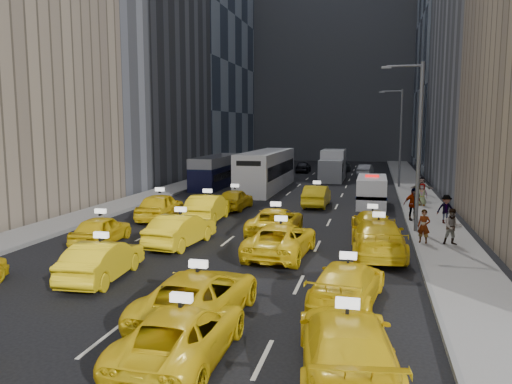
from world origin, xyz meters
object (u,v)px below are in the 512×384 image
city_bus (267,170)px  box_truck (333,165)px  double_decker (217,172)px  nypd_van (372,192)px  taxi_2 (182,333)px  taxi_3 (347,344)px  pedestrian_0 (424,226)px

city_bus → box_truck: bearing=53.9°
double_decker → box_truck: 12.92m
double_decker → nypd_van: bearing=-26.3°
nypd_van → double_decker: double_decker is taller
taxi_2 → double_decker: (-9.98, 33.81, 0.73)m
taxi_2 → double_decker: bearing=-73.5°
taxi_3 → city_bus: 33.90m
taxi_2 → double_decker: 35.26m
city_bus → pedestrian_0: size_ratio=8.38×
taxi_2 → taxi_3: taxi_3 is taller
double_decker → box_truck: (10.21, 7.92, 0.15)m
double_decker → box_truck: size_ratio=1.39×
nypd_van → box_truck: size_ratio=0.75×
taxi_2 → city_bus: (-4.93, 32.76, 1.04)m
taxi_3 → double_decker: (-13.98, 33.75, 0.64)m
taxi_3 → pedestrian_0: 13.91m
taxi_2 → city_bus: bearing=-81.4°
box_truck → pedestrian_0: 28.85m
nypd_van → city_bus: 11.91m
double_decker → box_truck: box_truck is taller
taxi_3 → city_bus: city_bus is taller
taxi_3 → city_bus: (-8.93, 32.69, 0.95)m
nypd_van → box_truck: 16.92m
taxi_3 → double_decker: bearing=-75.5°
city_bus → taxi_3: bearing=-80.9°
pedestrian_0 → taxi_2: bearing=-98.2°
city_bus → taxi_2: bearing=-87.6°
double_decker → pedestrian_0: size_ratio=6.14×
double_decker → box_truck: bearing=42.1°
city_bus → box_truck: 10.35m
taxi_3 → taxi_2: bearing=-7.1°
double_decker → city_bus: city_bus is taller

